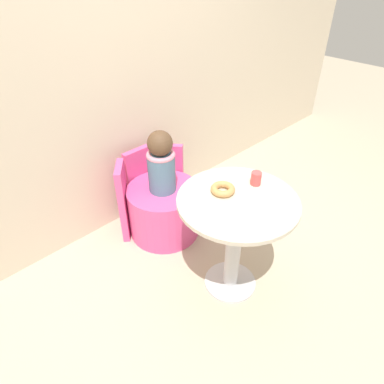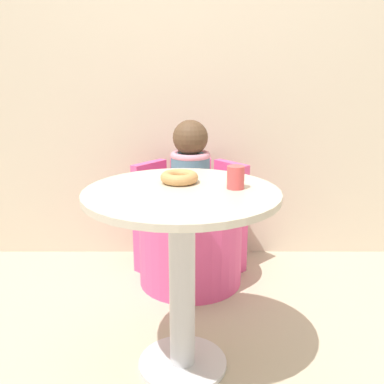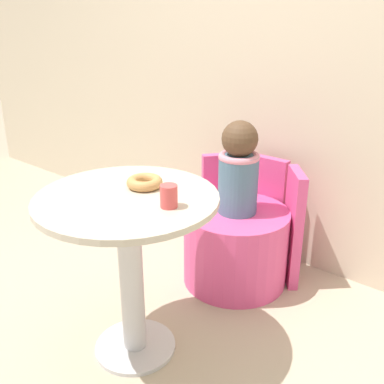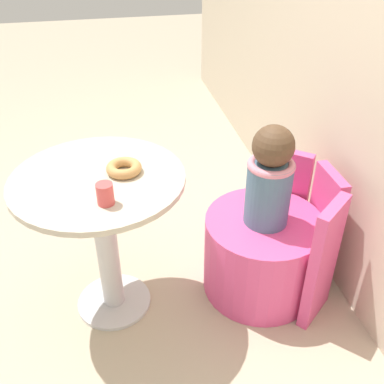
% 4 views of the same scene
% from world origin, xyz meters
% --- Properties ---
extents(ground_plane, '(12.00, 12.00, 0.00)m').
position_xyz_m(ground_plane, '(0.00, 0.00, 0.00)').
color(ground_plane, '#B7A88E').
extents(back_wall, '(6.00, 0.06, 2.40)m').
position_xyz_m(back_wall, '(0.00, 1.13, 1.20)').
color(back_wall, beige).
rests_on(back_wall, ground_plane).
extents(round_table, '(0.71, 0.71, 0.73)m').
position_xyz_m(round_table, '(-0.03, -0.02, 0.53)').
color(round_table, silver).
rests_on(round_table, ground_plane).
extents(tub_chair, '(0.55, 0.55, 0.41)m').
position_xyz_m(tub_chair, '(-0.00, 0.71, 0.21)').
color(tub_chair, '#E54C8C').
rests_on(tub_chair, ground_plane).
extents(booth_backrest, '(0.65, 0.24, 0.63)m').
position_xyz_m(booth_backrest, '(-0.00, 0.94, 0.31)').
color(booth_backrest, '#E54C8C').
rests_on(booth_backrest, ground_plane).
extents(child_figure, '(0.21, 0.21, 0.48)m').
position_xyz_m(child_figure, '(-0.00, 0.71, 0.64)').
color(child_figure, slate).
rests_on(child_figure, tub_chair).
extents(donut, '(0.14, 0.14, 0.04)m').
position_xyz_m(donut, '(-0.04, 0.09, 0.75)').
color(donut, tan).
rests_on(donut, round_table).
extents(cup, '(0.06, 0.06, 0.08)m').
position_xyz_m(cup, '(0.16, 0.01, 0.77)').
color(cup, '#DB4C4C').
rests_on(cup, round_table).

